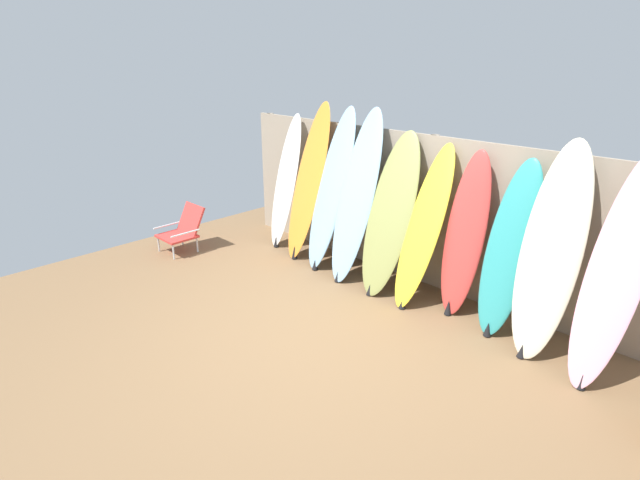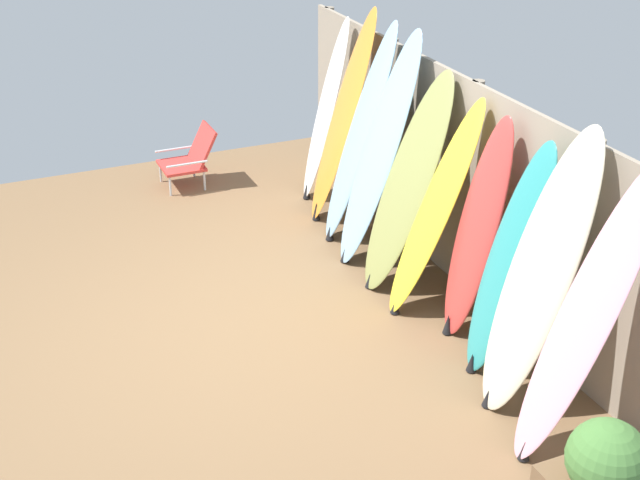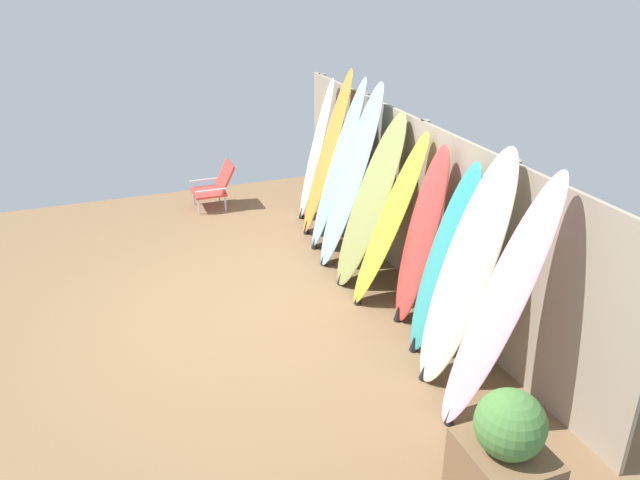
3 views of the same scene
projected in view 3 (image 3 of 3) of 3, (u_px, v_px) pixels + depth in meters
name	position (u px, v px, depth m)	size (l,w,h in m)	color
ground	(234.00, 314.00, 6.26)	(7.68, 7.68, 0.00)	brown
fence_back	(417.00, 205.00, 6.53)	(6.08, 0.11, 1.80)	gray
surfboard_white_0	(316.00, 152.00, 8.25)	(0.52, 0.56, 1.88)	white
surfboard_orange_1	(326.00, 156.00, 7.75)	(0.58, 0.71, 2.08)	orange
surfboard_skyblue_2	(338.00, 166.00, 7.35)	(0.59, 0.77, 2.06)	#8CB7D6
surfboard_skyblue_3	(351.00, 178.00, 6.95)	(0.53, 0.79, 2.07)	#8CB7D6
surfboard_olive_4	(370.00, 202.00, 6.56)	(0.62, 0.82, 1.85)	olive
surfboard_yellow_5	(389.00, 222.00, 6.18)	(0.47, 0.79, 1.77)	yellow
surfboard_red_6	(421.00, 238.00, 5.85)	(0.46, 0.50, 1.76)	#D13D38
surfboard_teal_7	(444.00, 262.00, 5.40)	(0.47, 0.58, 1.75)	teal
surfboard_cream_8	(466.00, 271.00, 4.99)	(0.61, 0.80, 1.98)	beige
surfboard_pink_9	(500.00, 306.00, 4.49)	(0.50, 0.81, 1.98)	pink
beach_chair	(216.00, 185.00, 8.84)	(0.50, 0.58, 0.63)	silver
planter_box	(504.00, 465.00, 3.79)	(0.56, 0.48, 0.98)	brown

